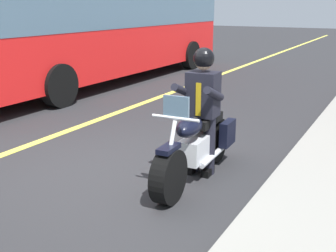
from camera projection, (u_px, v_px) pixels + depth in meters
name	position (u px, v px, depth m)	size (l,w,h in m)	color
ground_plane	(121.00, 171.00, 5.99)	(80.00, 80.00, 0.00)	#28282B
lane_center_stripe	(21.00, 148.00, 6.92)	(60.00, 0.16, 0.01)	#E5DB4C
motorcycle_main	(196.00, 146.00, 5.64)	(2.22, 0.66, 1.26)	black
rider_main	(202.00, 101.00, 5.64)	(0.64, 0.57, 1.74)	black
bus_near	(102.00, 18.00, 12.44)	(11.05, 2.70, 3.30)	red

